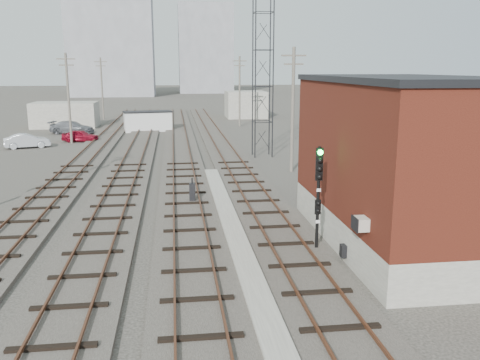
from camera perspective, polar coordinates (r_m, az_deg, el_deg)
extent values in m
plane|color=#282621|center=(68.69, -5.68, 6.13)|extent=(320.00, 320.00, 0.00)
cube|color=#332D28|center=(48.04, -1.87, 3.57)|extent=(3.20, 90.00, 0.20)
cube|color=#4C2816|center=(47.94, -2.73, 3.82)|extent=(0.07, 90.00, 0.12)
cube|color=#4C2816|center=(48.08, -1.02, 3.86)|extent=(0.07, 90.00, 0.12)
cube|color=#332D28|center=(47.83, -6.65, 3.45)|extent=(3.20, 90.00, 0.20)
cube|color=#4C2816|center=(47.79, -7.52, 3.70)|extent=(0.07, 90.00, 0.12)
cube|color=#4C2816|center=(47.81, -5.80, 3.75)|extent=(0.07, 90.00, 0.12)
cube|color=#332D28|center=(47.95, -11.44, 3.31)|extent=(3.20, 90.00, 0.20)
cube|color=#4C2816|center=(47.97, -12.31, 3.55)|extent=(0.07, 90.00, 0.12)
cube|color=#4C2816|center=(47.86, -10.60, 3.61)|extent=(0.07, 90.00, 0.12)
cube|color=#332D28|center=(48.40, -16.18, 3.14)|extent=(3.20, 90.00, 0.20)
cube|color=#4C2816|center=(48.48, -17.03, 3.38)|extent=(0.07, 90.00, 0.12)
cube|color=#4C2816|center=(48.26, -15.35, 3.44)|extent=(0.07, 90.00, 0.12)
cube|color=gray|center=(23.59, -0.76, -5.86)|extent=(0.90, 28.00, 0.26)
cube|color=gray|center=(23.41, 17.18, -4.99)|extent=(6.00, 12.00, 1.50)
cube|color=#5A2415|center=(22.64, 17.75, 3.50)|extent=(6.00, 12.00, 5.50)
cube|color=black|center=(22.40, 18.24, 10.71)|extent=(6.20, 12.20, 0.25)
cube|color=beige|center=(18.23, 13.40, -4.78)|extent=(0.45, 0.62, 0.45)
cube|color=black|center=(20.61, 11.51, -7.80)|extent=(0.20, 0.35, 0.50)
cylinder|color=black|center=(43.03, 1.75, 12.42)|extent=(0.10, 0.10, 15.00)
cylinder|color=black|center=(43.30, 3.76, 12.40)|extent=(0.10, 0.10, 15.00)
cylinder|color=black|center=(44.52, 1.43, 12.43)|extent=(0.10, 0.10, 15.00)
cylinder|color=black|center=(44.77, 3.38, 12.41)|extent=(0.10, 0.10, 15.00)
cylinder|color=#595147|center=(54.33, -18.69, 8.63)|extent=(0.24, 0.24, 9.00)
cube|color=#595147|center=(54.25, -18.98, 12.74)|extent=(1.80, 0.12, 0.12)
cube|color=#595147|center=(54.25, -18.94, 12.11)|extent=(1.40, 0.12, 0.12)
cylinder|color=#595147|center=(78.99, -15.23, 9.86)|extent=(0.24, 0.24, 9.00)
cube|color=#595147|center=(78.93, -15.40, 12.69)|extent=(1.80, 0.12, 0.12)
cube|color=#595147|center=(78.93, -15.37, 12.25)|extent=(1.40, 0.12, 0.12)
cylinder|color=#595147|center=(37.37, 5.93, 7.74)|extent=(0.24, 0.24, 9.00)
cube|color=#595147|center=(37.25, 6.07, 13.73)|extent=(1.80, 0.12, 0.12)
cube|color=#595147|center=(37.24, 6.05, 12.81)|extent=(1.40, 0.12, 0.12)
cylinder|color=#595147|center=(66.86, -0.05, 9.89)|extent=(0.24, 0.24, 9.00)
cube|color=#595147|center=(66.80, -0.05, 13.23)|extent=(1.80, 0.12, 0.12)
cube|color=#595147|center=(66.79, -0.05, 12.72)|extent=(1.40, 0.12, 0.12)
cube|color=gray|center=(144.31, -14.25, 15.10)|extent=(22.00, 14.00, 30.00)
cube|color=gray|center=(158.65, -3.91, 14.45)|extent=(16.00, 12.00, 26.00)
cube|color=gray|center=(69.90, -19.03, 6.94)|extent=(8.00, 5.00, 3.20)
cube|color=gray|center=(79.21, 0.64, 8.49)|extent=(6.00, 6.00, 4.00)
cube|color=gray|center=(21.75, 8.55, -7.84)|extent=(0.40, 0.40, 0.10)
cylinder|color=black|center=(21.10, 8.74, -2.27)|extent=(0.13, 0.13, 4.47)
cube|color=black|center=(20.75, 8.90, 1.75)|extent=(0.29, 0.10, 1.34)
sphere|color=#0CE533|center=(20.58, 9.01, 3.08)|extent=(0.22, 0.22, 0.22)
sphere|color=black|center=(20.63, 8.98, 2.16)|extent=(0.22, 0.22, 0.22)
sphere|color=black|center=(20.70, 8.95, 1.25)|extent=(0.22, 0.22, 0.22)
sphere|color=black|center=(20.76, 8.92, 0.34)|extent=(0.22, 0.22, 0.22)
cube|color=black|center=(21.15, 8.73, -3.01)|extent=(0.25, 0.09, 0.61)
cube|color=white|center=(20.92, 8.84, -1.14)|extent=(0.18, 0.02, 0.13)
cube|color=white|center=(21.27, 8.72, -4.65)|extent=(0.18, 0.02, 0.13)
cube|color=black|center=(28.83, -5.38, -1.43)|extent=(0.35, 0.35, 1.07)
cylinder|color=black|center=(28.67, -5.40, -0.08)|extent=(0.09, 0.09, 0.32)
cube|color=silver|center=(62.90, -10.31, 6.47)|extent=(5.87, 3.20, 2.32)
cube|color=black|center=(62.79, -10.35, 7.56)|extent=(6.08, 3.41, 0.11)
imported|color=maroon|center=(55.52, -17.51, 4.76)|extent=(3.89, 2.16, 1.25)
imported|color=#B7BABF|center=(52.92, -22.79, 4.07)|extent=(4.40, 2.67, 1.37)
imported|color=slate|center=(62.61, -18.34, 5.62)|extent=(5.41, 3.11, 1.48)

